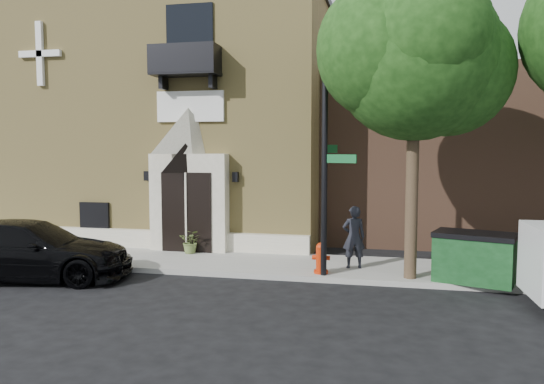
# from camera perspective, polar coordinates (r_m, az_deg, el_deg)

# --- Properties ---
(ground) EXTENTS (120.00, 120.00, 0.00)m
(ground) POSITION_cam_1_polar(r_m,az_deg,el_deg) (15.10, -9.02, -8.88)
(ground) COLOR black
(ground) RESTS_ON ground
(sidewalk) EXTENTS (42.00, 3.00, 0.15)m
(sidewalk) POSITION_cam_1_polar(r_m,az_deg,el_deg) (16.15, -3.73, -7.65)
(sidewalk) COLOR gray
(sidewalk) RESTS_ON ground
(church) EXTENTS (12.20, 11.01, 9.30)m
(church) POSITION_cam_1_polar(r_m,az_deg,el_deg) (23.19, -8.90, 7.44)
(church) COLOR tan
(church) RESTS_ON ground
(street_tree_left) EXTENTS (4.97, 4.38, 7.77)m
(street_tree_left) POSITION_cam_1_polar(r_m,az_deg,el_deg) (14.19, 15.25, 14.00)
(street_tree_left) COLOR #38281C
(street_tree_left) RESTS_ON sidewalk
(black_sedan) EXTENTS (5.80, 3.22, 1.59)m
(black_sedan) POSITION_cam_1_polar(r_m,az_deg,el_deg) (15.81, -24.66, -5.70)
(black_sedan) COLOR black
(black_sedan) RESTS_ON ground
(street_sign) EXTENTS (0.93, 1.11, 6.04)m
(street_sign) POSITION_cam_1_polar(r_m,az_deg,el_deg) (14.04, 5.77, 3.28)
(street_sign) COLOR black
(street_sign) RESTS_ON sidewalk
(fire_hydrant) EXTENTS (0.48, 0.38, 0.84)m
(fire_hydrant) POSITION_cam_1_polar(r_m,az_deg,el_deg) (14.53, 5.30, -7.09)
(fire_hydrant) COLOR #AE2406
(fire_hydrant) RESTS_ON sidewalk
(dumpster) EXTENTS (2.18, 1.64, 1.27)m
(dumpster) POSITION_cam_1_polar(r_m,az_deg,el_deg) (14.45, 20.93, -6.55)
(dumpster) COLOR #0E3414
(dumpster) RESTS_ON sidewalk
(planter) EXTENTS (0.73, 0.64, 0.78)m
(planter) POSITION_cam_1_polar(r_m,az_deg,el_deg) (17.33, -8.69, -5.27)
(planter) COLOR olive
(planter) RESTS_ON sidewalk
(pedestrian_near) EXTENTS (0.72, 0.55, 1.77)m
(pedestrian_near) POSITION_cam_1_polar(r_m,az_deg,el_deg) (15.18, 8.79, -4.81)
(pedestrian_near) COLOR black
(pedestrian_near) RESTS_ON sidewalk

